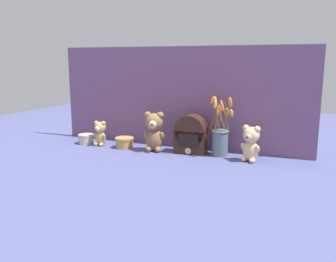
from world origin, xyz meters
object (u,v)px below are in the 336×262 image
decorative_tin_tall (124,142)px  vintage_radio (191,135)px  teddy_bear_large (154,131)px  teddy_bear_small (100,133)px  teddy_bear_medium (251,143)px  decorative_tin_short (86,139)px  flower_vase (220,137)px

decorative_tin_tall → vintage_radio: bearing=6.2°
teddy_bear_large → teddy_bear_small: size_ratio=1.50×
teddy_bear_medium → teddy_bear_small: teddy_bear_medium is taller
decorative_tin_tall → decorative_tin_short: 0.28m
teddy_bear_large → teddy_bear_small: (-0.37, -0.01, -0.04)m
vintage_radio → decorative_tin_tall: vintage_radio is taller
teddy_bear_medium → decorative_tin_tall: teddy_bear_medium is taller
flower_vase → decorative_tin_tall: bearing=-174.4°
teddy_bear_large → decorative_tin_tall: size_ratio=2.05×
teddy_bear_large → flower_vase: bearing=8.6°
decorative_tin_tall → decorative_tin_short: size_ratio=1.18×
flower_vase → vintage_radio: 0.17m
teddy_bear_medium → flower_vase: 0.19m
teddy_bear_small → teddy_bear_medium: bearing=1.2°
teddy_bear_large → teddy_bear_medium: 0.56m
teddy_bear_medium → flower_vase: (-0.18, 0.05, 0.01)m
teddy_bear_small → decorative_tin_short: size_ratio=1.60×
teddy_bear_large → teddy_bear_medium: teddy_bear_large is taller
teddy_bear_small → flower_vase: flower_vase is taller
flower_vase → vintage_radio: flower_vase is taller
teddy_bear_large → decorative_tin_tall: (-0.20, 0.00, -0.09)m
teddy_bear_large → vintage_radio: bearing=12.1°
teddy_bear_medium → teddy_bear_small: bearing=-178.8°
decorative_tin_short → teddy_bear_large: bearing=0.8°
flower_vase → teddy_bear_medium: bearing=-16.0°
decorative_tin_tall → teddy_bear_small: bearing=-175.5°
teddy_bear_small → decorative_tin_short: (-0.11, 0.01, -0.05)m
vintage_radio → teddy_bear_large: bearing=-167.9°
teddy_bear_medium → flower_vase: size_ratio=0.58×
teddy_bear_medium → flower_vase: flower_vase is taller
decorative_tin_tall → decorative_tin_short: (-0.28, -0.01, -0.00)m
decorative_tin_short → teddy_bear_small: bearing=-3.1°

